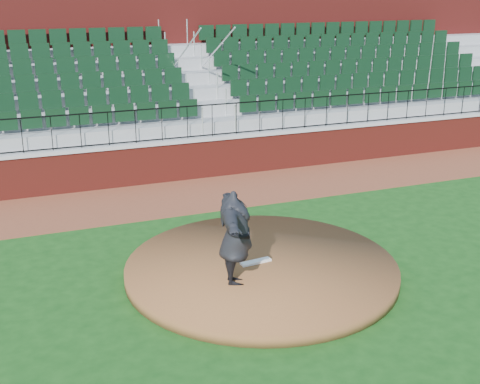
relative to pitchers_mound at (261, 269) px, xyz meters
name	(u,v)px	position (x,y,z in m)	size (l,w,h in m)	color
ground	(265,269)	(0.17, 0.18, -0.12)	(90.00, 90.00, 0.00)	#134313
warning_track	(192,195)	(0.17, 5.58, -0.12)	(34.00, 3.20, 0.01)	brown
field_wall	(176,161)	(0.17, 7.18, 0.47)	(34.00, 0.35, 1.20)	maroon
wall_cap	(175,141)	(0.17, 7.18, 1.12)	(34.00, 0.45, 0.10)	#B7B7B7
wall_railing	(175,124)	(0.17, 7.18, 1.67)	(34.00, 0.05, 1.00)	black
seating_stands	(153,93)	(0.17, 9.90, 2.18)	(34.00, 5.10, 4.60)	gray
concourse_wall	(134,70)	(0.17, 12.70, 2.62)	(34.00, 0.50, 5.50)	maroon
pitchers_mound	(261,269)	(0.00, 0.00, 0.00)	(5.75, 5.75, 0.25)	brown
pitching_rubber	(256,262)	(-0.10, 0.06, 0.15)	(0.68, 0.17, 0.05)	white
pitcher	(235,238)	(-0.83, -0.65, 1.08)	(2.36, 0.64, 1.92)	black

